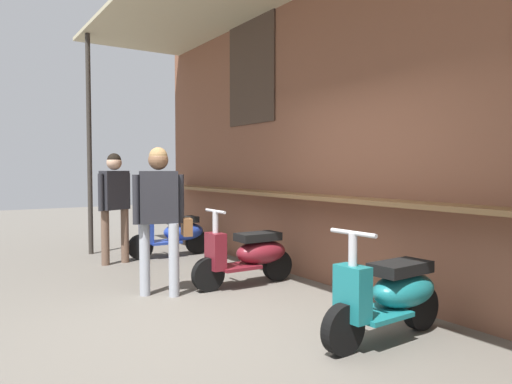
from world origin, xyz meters
TOP-DOWN VIEW (x-y plane):
  - ground_plane at (0.00, 0.00)m, footprint 29.71×29.71m
  - market_stall_facade at (0.00, 1.89)m, footprint 10.61×2.28m
  - scooter_blue at (-3.49, 1.08)m, footprint 0.46×1.40m
  - scooter_maroon at (-1.12, 1.08)m, footprint 0.46×1.40m
  - scooter_teal at (1.14, 1.08)m, footprint 0.47×1.40m
  - shopper_with_handbag at (-1.25, -0.04)m, footprint 0.38×0.68m
  - shopper_browsing at (-3.38, 0.07)m, footprint 0.34×0.54m

SIDE VIEW (x-z plane):
  - ground_plane at x=0.00m, z-range 0.00..0.00m
  - scooter_blue at x=-3.49m, z-range -0.10..0.87m
  - scooter_maroon at x=-1.12m, z-range -0.10..0.87m
  - scooter_teal at x=1.14m, z-range -0.10..0.87m
  - shopper_with_handbag at x=-1.25m, z-range 0.19..1.89m
  - shopper_browsing at x=-3.38m, z-range 0.20..1.89m
  - market_stall_facade at x=0.00m, z-range 0.18..4.15m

